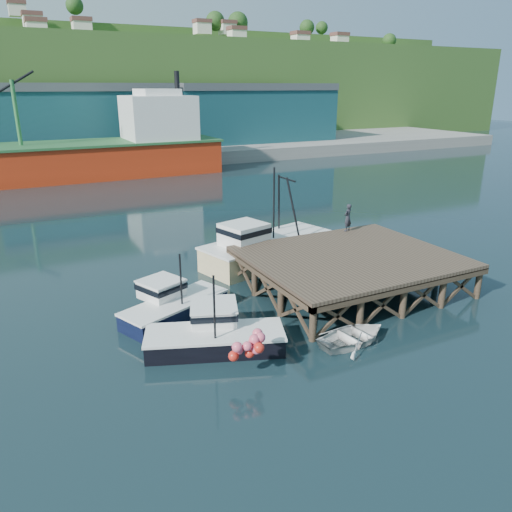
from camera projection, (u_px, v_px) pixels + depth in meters
ground at (270, 304)px, 28.41m from camera, size 300.00×300.00×0.00m
wharf at (352, 259)px, 29.97m from camera, size 12.00×10.00×2.62m
far_quay at (80, 151)px, 87.17m from camera, size 160.00×40.00×2.00m
warehouse_mid at (81, 120)px, 81.17m from camera, size 28.00×16.00×9.00m
warehouse_right at (247, 115)px, 93.99m from camera, size 30.00×16.00×9.00m
cargo_ship at (36, 155)px, 64.24m from camera, size 55.50×10.00×13.75m
hillside at (54, 89)px, 109.26m from camera, size 220.00×50.00×22.00m
boat_navy at (171, 304)px, 26.67m from camera, size 6.37×4.47×3.75m
boat_black at (215, 333)px, 23.54m from camera, size 6.90×5.73×4.00m
trawler at (265, 244)px, 34.77m from camera, size 10.49×6.04×6.64m
dinghy at (353, 336)px, 23.99m from camera, size 4.04×3.07×0.78m
dockworker at (348, 218)px, 34.75m from camera, size 0.82×0.69×1.93m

